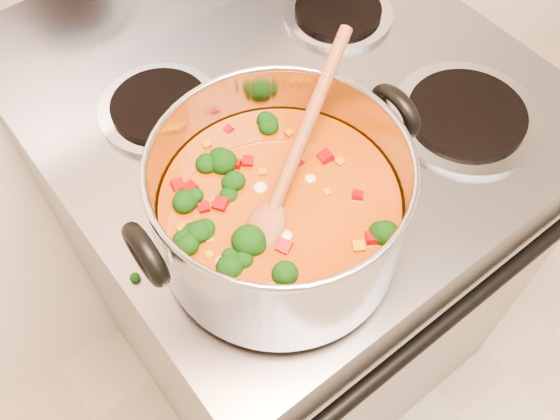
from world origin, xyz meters
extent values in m
cube|color=gray|center=(-0.02, 1.16, 0.46)|extent=(0.74, 0.64, 0.92)
cylinder|color=black|center=(-0.02, 0.82, 0.80)|extent=(0.63, 0.02, 0.02)
cylinder|color=#A5A5AD|center=(-0.19, 1.01, 0.92)|extent=(0.22, 0.22, 0.01)
cylinder|color=black|center=(-0.19, 1.01, 0.93)|extent=(0.18, 0.18, 0.01)
cylinder|color=#A5A5AD|center=(0.16, 1.01, 0.92)|extent=(0.22, 0.22, 0.01)
cylinder|color=black|center=(0.16, 1.01, 0.93)|extent=(0.18, 0.18, 0.01)
cylinder|color=#A5A5AD|center=(-0.19, 1.31, 0.92)|extent=(0.19, 0.19, 0.01)
cylinder|color=black|center=(-0.19, 1.31, 0.93)|extent=(0.15, 0.15, 0.01)
cylinder|color=#A5A5AD|center=(0.16, 1.31, 0.92)|extent=(0.19, 0.19, 0.01)
cylinder|color=black|center=(0.16, 1.31, 0.93)|extent=(0.15, 0.15, 0.01)
cylinder|color=#A6A7AE|center=(-0.19, 1.01, 1.02)|extent=(0.30, 0.30, 0.16)
torus|color=#A6A7AE|center=(-0.19, 1.01, 1.10)|extent=(0.30, 0.30, 0.01)
cylinder|color=#934A0D|center=(-0.19, 1.01, 0.98)|extent=(0.28, 0.28, 0.09)
torus|color=black|center=(-0.36, 1.01, 1.08)|extent=(0.02, 0.08, 0.08)
torus|color=black|center=(-0.03, 1.00, 1.08)|extent=(0.02, 0.08, 0.08)
ellipsoid|color=black|center=(-0.19, 0.90, 1.03)|extent=(0.04, 0.04, 0.03)
ellipsoid|color=black|center=(-0.27, 0.97, 1.03)|extent=(0.04, 0.04, 0.03)
ellipsoid|color=black|center=(-0.13, 1.11, 1.03)|extent=(0.04, 0.04, 0.03)
ellipsoid|color=black|center=(-0.19, 0.89, 1.03)|extent=(0.04, 0.04, 0.03)
ellipsoid|color=black|center=(-0.27, 0.98, 1.03)|extent=(0.04, 0.04, 0.03)
ellipsoid|color=black|center=(-0.15, 0.94, 1.03)|extent=(0.04, 0.04, 0.03)
ellipsoid|color=black|center=(-0.14, 1.02, 1.03)|extent=(0.04, 0.04, 0.03)
ellipsoid|color=black|center=(-0.19, 1.10, 1.03)|extent=(0.04, 0.04, 0.03)
ellipsoid|color=black|center=(-0.21, 0.94, 1.03)|extent=(0.04, 0.04, 0.03)
ellipsoid|color=black|center=(-0.22, 0.92, 1.03)|extent=(0.04, 0.04, 0.03)
ellipsoid|color=#990507|center=(-0.14, 0.97, 1.03)|extent=(0.01, 0.01, 0.01)
ellipsoid|color=#990507|center=(-0.23, 0.99, 1.03)|extent=(0.01, 0.01, 0.01)
ellipsoid|color=#990507|center=(-0.18, 0.99, 1.03)|extent=(0.01, 0.01, 0.01)
ellipsoid|color=#990507|center=(-0.27, 1.01, 1.03)|extent=(0.01, 0.01, 0.01)
ellipsoid|color=#990507|center=(-0.23, 0.94, 1.03)|extent=(0.01, 0.01, 0.01)
ellipsoid|color=#990507|center=(-0.15, 0.91, 1.03)|extent=(0.01, 0.01, 0.01)
ellipsoid|color=#990507|center=(-0.25, 1.00, 1.03)|extent=(0.01, 0.01, 0.01)
ellipsoid|color=#990507|center=(-0.28, 1.04, 1.03)|extent=(0.01, 0.01, 0.01)
ellipsoid|color=#990507|center=(-0.15, 0.90, 1.03)|extent=(0.01, 0.01, 0.01)
ellipsoid|color=#990507|center=(-0.24, 0.99, 1.03)|extent=(0.01, 0.01, 0.01)
ellipsoid|color=#990507|center=(-0.24, 0.93, 1.03)|extent=(0.01, 0.01, 0.01)
ellipsoid|color=#990507|center=(-0.20, 0.91, 1.03)|extent=(0.01, 0.01, 0.01)
ellipsoid|color=#990507|center=(-0.14, 1.02, 1.03)|extent=(0.01, 0.01, 0.01)
ellipsoid|color=#B26009|center=(-0.18, 0.98, 1.03)|extent=(0.01, 0.01, 0.01)
ellipsoid|color=#B26009|center=(-0.11, 1.00, 1.03)|extent=(0.01, 0.01, 0.01)
ellipsoid|color=#B26009|center=(-0.30, 0.98, 1.03)|extent=(0.01, 0.01, 0.01)
ellipsoid|color=#B26009|center=(-0.25, 1.12, 1.03)|extent=(0.01, 0.01, 0.01)
ellipsoid|color=#B26009|center=(-0.27, 0.97, 1.03)|extent=(0.01, 0.01, 0.01)
ellipsoid|color=#B26009|center=(-0.18, 0.91, 1.03)|extent=(0.01, 0.01, 0.01)
ellipsoid|color=#B26009|center=(-0.23, 1.02, 1.03)|extent=(0.01, 0.01, 0.01)
ellipsoid|color=#B26009|center=(-0.17, 1.09, 1.03)|extent=(0.01, 0.01, 0.01)
ellipsoid|color=#B26009|center=(-0.22, 1.04, 1.03)|extent=(0.01, 0.01, 0.01)
ellipsoid|color=#B26009|center=(-0.17, 1.10, 1.03)|extent=(0.01, 0.01, 0.01)
ellipsoid|color=#B26009|center=(-0.25, 1.05, 1.03)|extent=(0.01, 0.01, 0.01)
ellipsoid|color=tan|center=(-0.16, 0.98, 1.03)|extent=(0.02, 0.02, 0.01)
ellipsoid|color=tan|center=(-0.13, 1.04, 1.03)|extent=(0.02, 0.02, 0.01)
ellipsoid|color=tan|center=(-0.19, 1.13, 1.03)|extent=(0.02, 0.02, 0.01)
ellipsoid|color=tan|center=(-0.25, 1.03, 1.03)|extent=(0.02, 0.02, 0.01)
ellipsoid|color=tan|center=(-0.17, 1.02, 1.03)|extent=(0.02, 0.02, 0.01)
ellipsoid|color=brown|center=(-0.23, 0.99, 1.03)|extent=(0.09, 0.08, 0.04)
cylinder|color=brown|center=(-0.13, 1.05, 1.08)|extent=(0.23, 0.14, 0.11)
ellipsoid|color=black|center=(0.00, 0.86, 0.92)|extent=(0.01, 0.01, 0.01)
ellipsoid|color=black|center=(0.04, 1.00, 0.92)|extent=(0.01, 0.01, 0.01)
camera|label=1|loc=(-0.44, 0.69, 1.62)|focal=40.00mm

